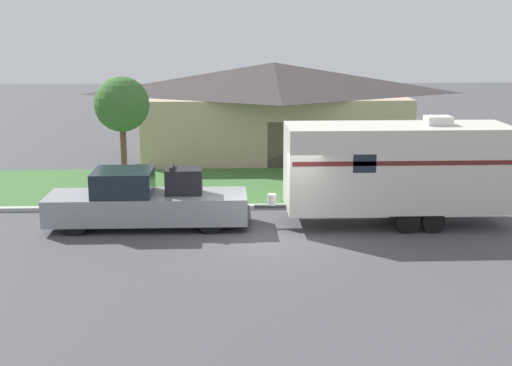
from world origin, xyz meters
name	(u,v)px	position (x,y,z in m)	size (l,w,h in m)	color
ground_plane	(282,239)	(0.00, 0.00, 0.00)	(120.00, 120.00, 0.00)	#47474C
curb_strip	(273,206)	(0.00, 3.75, 0.07)	(80.00, 0.30, 0.14)	#ADADA8
lawn_strip	(267,185)	(0.00, 7.40, 0.01)	(80.00, 7.00, 0.03)	#3D6B33
house_across_street	(273,107)	(0.72, 14.52, 2.36)	(13.38, 7.61, 4.56)	tan
pickup_truck	(145,202)	(-4.23, 1.59, 0.83)	(6.43, 1.98, 2.00)	black
travel_trailer	(397,167)	(3.80, 1.59, 1.89)	(8.08, 2.42, 3.51)	black
mailbox	(190,177)	(-2.97, 4.59, 1.00)	(0.48, 0.20, 1.30)	brown
tree_in_yard	(122,105)	(-5.67, 7.28, 3.30)	(2.15, 2.15, 4.40)	brown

